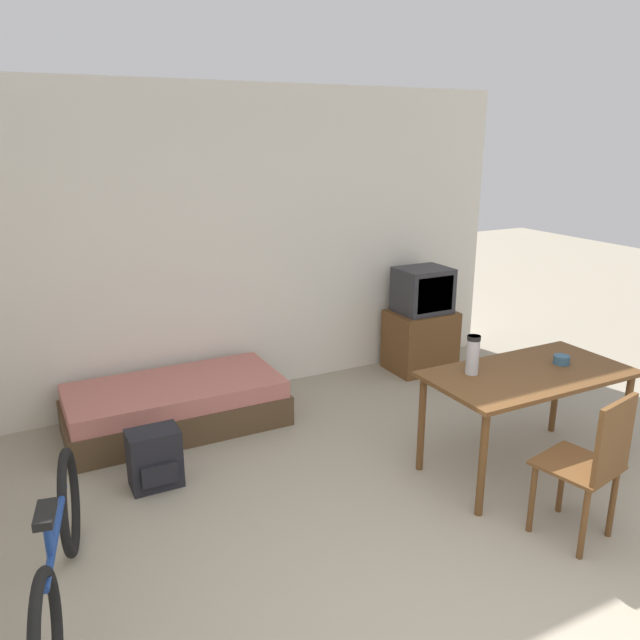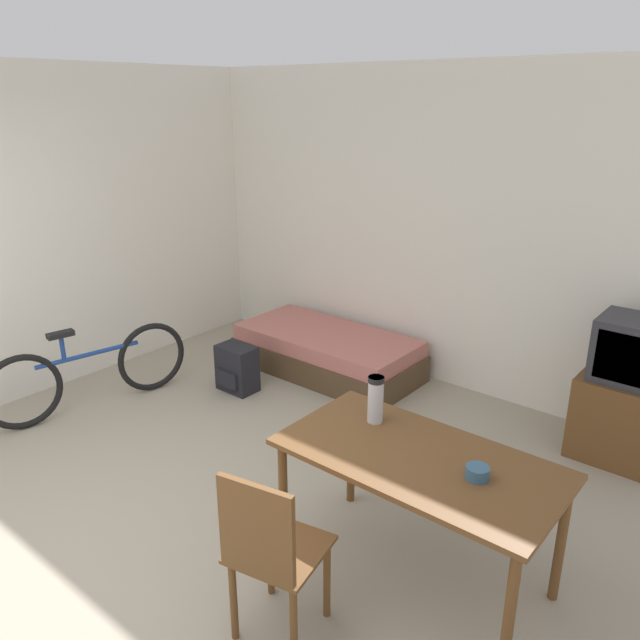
{
  "view_description": "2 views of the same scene",
  "coord_description": "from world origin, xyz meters",
  "views": [
    {
      "loc": [
        -1.73,
        -1.6,
        2.29
      ],
      "look_at": [
        0.14,
        2.01,
        1.07
      ],
      "focal_mm": 35.0,
      "sensor_mm": 36.0,
      "label": 1
    },
    {
      "loc": [
        2.69,
        -1.14,
        2.43
      ],
      "look_at": [
        0.24,
        1.84,
        1.04
      ],
      "focal_mm": 35.0,
      "sensor_mm": 36.0,
      "label": 2
    }
  ],
  "objects": [
    {
      "name": "tv",
      "position": [
        1.88,
        3.19,
        0.47
      ],
      "size": [
        0.63,
        0.48,
        1.04
      ],
      "color": "brown",
      "rests_on": "ground_plane"
    },
    {
      "name": "wooden_chair",
      "position": [
        1.08,
        0.47,
        0.52
      ],
      "size": [
        0.48,
        0.48,
        0.92
      ],
      "color": "brown",
      "rests_on": "ground_plane"
    },
    {
      "name": "daybed",
      "position": [
        -0.64,
        3.02,
        0.19
      ],
      "size": [
        1.72,
        0.82,
        0.38
      ],
      "color": "#4C3823",
      "rests_on": "ground_plane"
    },
    {
      "name": "thermos_flask",
      "position": [
        0.98,
        1.42,
        0.88
      ],
      "size": [
        0.09,
        0.09,
        0.27
      ],
      "color": "#B7B7BC",
      "rests_on": "dining_table"
    },
    {
      "name": "wall_back",
      "position": [
        0.0,
        3.54,
        1.35
      ],
      "size": [
        5.62,
        0.06,
        2.7
      ],
      "color": "silver",
      "rests_on": "ground_plane"
    },
    {
      "name": "backpack",
      "position": [
        -1.0,
        2.22,
        0.2
      ],
      "size": [
        0.34,
        0.25,
        0.41
      ],
      "color": "black",
      "rests_on": "ground_plane"
    },
    {
      "name": "dining_table",
      "position": [
        1.36,
        1.26,
        0.65
      ],
      "size": [
        1.42,
        0.74,
        0.73
      ],
      "color": "brown",
      "rests_on": "ground_plane"
    },
    {
      "name": "bicycle",
      "position": [
        -1.68,
        1.24,
        0.32
      ],
      "size": [
        0.36,
        1.65,
        0.71
      ],
      "color": "black",
      "rests_on": "ground_plane"
    },
    {
      "name": "mate_bowl",
      "position": [
        1.67,
        1.27,
        0.76
      ],
      "size": [
        0.11,
        0.11,
        0.06
      ],
      "color": "#335670",
      "rests_on": "dining_table"
    }
  ]
}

